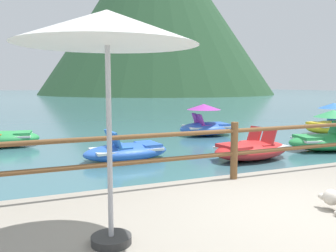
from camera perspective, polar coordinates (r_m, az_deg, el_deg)
The scene contains 10 objects.
ground_plane at distance 43.44m, azimuth -18.48°, elevation 3.79°, with size 200.00×200.00×0.00m, color #3D6B75.
dock_railing at distance 5.87m, azimuth 10.77°, elevation -2.92°, with size 23.92×0.12×0.95m.
beach_umbrella at distance 3.37m, azimuth -9.90°, elevation 15.00°, with size 1.70×1.70×2.24m.
pedal_boat_0 at distance 9.53m, azimuth 13.43°, elevation -3.77°, with size 2.50×1.60×0.82m.
pedal_boat_1 at distance 13.68m, azimuth 6.21°, elevation 0.26°, with size 2.26×1.62×1.23m.
pedal_boat_2 at distance 12.27m, azimuth -25.31°, elevation -1.83°, with size 2.32×1.38×0.85m.
pedal_boat_3 at distance 11.54m, azimuth 24.69°, elevation -1.73°, with size 2.67×1.69×1.22m.
pedal_boat_4 at distance 15.56m, azimuth 25.06°, elevation 0.38°, with size 2.34×1.30×1.23m.
pedal_boat_6 at distance 9.18m, azimuth -6.76°, elevation -4.10°, with size 2.34×1.35×0.81m.
cliff_headland at distance 79.99m, azimuth -3.21°, elevation 17.84°, with size 50.40×50.40×37.09m.
Camera 1 is at (-3.21, -3.27, 1.96)m, focal length 37.35 mm.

